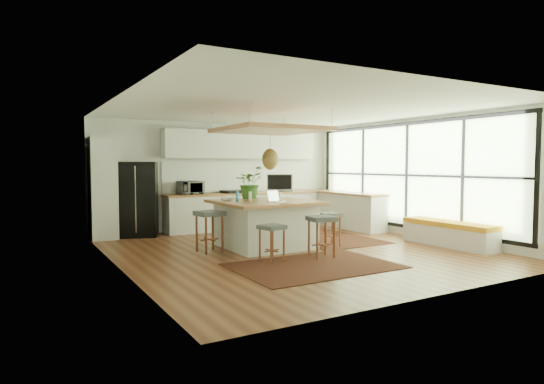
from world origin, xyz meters
TOP-DOWN VIEW (x-y plane):
  - floor at (0.00, 0.00)m, footprint 7.00×7.00m
  - ceiling at (0.00, 0.00)m, footprint 7.00×7.00m
  - wall_back at (0.00, 3.50)m, footprint 6.50×0.00m
  - wall_front at (0.00, -3.50)m, footprint 6.50×0.00m
  - wall_left at (-3.25, 0.00)m, footprint 0.00×7.00m
  - wall_right at (3.25, 0.00)m, footprint 0.00×7.00m
  - window_wall at (3.22, 0.00)m, footprint 0.10×6.20m
  - pantry at (-2.95, 3.18)m, footprint 0.55×0.60m
  - back_counter_base at (0.55, 3.18)m, footprint 4.20×0.60m
  - back_counter_top at (0.55, 3.18)m, footprint 4.24×0.64m
  - backsplash at (0.55, 3.48)m, footprint 4.20×0.02m
  - upper_cabinets at (0.55, 3.32)m, footprint 4.20×0.34m
  - range at (0.30, 3.18)m, footprint 0.76×0.62m
  - right_counter_base at (2.93, 2.00)m, footprint 0.60×2.50m
  - right_counter_top at (2.93, 2.00)m, footprint 0.64×2.54m
  - window_bench at (2.95, -1.20)m, footprint 0.52×2.00m
  - ceiling_panel at (-0.30, 0.40)m, footprint 1.86×1.86m
  - rug_near at (-0.48, -1.35)m, footprint 2.60×1.80m
  - rug_right at (1.34, 0.85)m, footprint 1.80×2.60m
  - fridge at (-2.19, 3.19)m, footprint 1.03×0.93m
  - island at (-0.33, 0.55)m, footprint 1.85×1.85m
  - stool_near_left at (-0.92, -0.75)m, footprint 0.44×0.44m
  - stool_near_right at (0.04, -0.84)m, footprint 0.50×0.50m
  - stool_right_front at (0.84, -0.01)m, footprint 0.46×0.46m
  - stool_right_back at (0.90, 1.02)m, footprint 0.58×0.58m
  - stool_left_side at (-1.49, 0.62)m, footprint 0.52×0.52m
  - laptop at (-0.27, 0.18)m, footprint 0.40×0.42m
  - monitor at (0.29, 1.02)m, footprint 0.58×0.48m
  - microwave at (-0.93, 3.19)m, footprint 0.63×0.42m
  - island_plant at (-0.36, 1.17)m, footprint 0.87×0.90m
  - island_bowl at (-1.01, 0.88)m, footprint 0.29×0.29m
  - island_bottle_0 at (-0.88, 0.65)m, footprint 0.07×0.07m
  - island_bottle_1 at (-0.73, 0.40)m, footprint 0.07×0.07m

SIDE VIEW (x-z plane):
  - floor at x=0.00m, z-range 0.00..0.00m
  - rug_near at x=-0.48m, z-range 0.00..0.01m
  - rug_right at x=1.34m, z-range 0.00..0.01m
  - window_bench at x=2.95m, z-range 0.00..0.50m
  - stool_near_left at x=-0.92m, z-range 0.04..0.67m
  - stool_near_right at x=0.04m, z-range -0.01..0.72m
  - stool_right_front at x=0.84m, z-range 0.01..0.70m
  - stool_right_back at x=0.90m, z-range -0.03..0.74m
  - stool_left_side at x=-1.49m, z-range -0.03..0.74m
  - back_counter_base at x=0.55m, z-range 0.00..0.88m
  - right_counter_base at x=2.93m, z-range 0.00..0.88m
  - island at x=-0.33m, z-range 0.00..0.93m
  - range at x=0.30m, z-range 0.00..1.00m
  - back_counter_top at x=0.55m, z-range 0.88..0.93m
  - right_counter_top at x=2.93m, z-range 0.88..0.93m
  - fridge at x=-2.19m, z-range 0.07..1.78m
  - island_bowl at x=-1.01m, z-range 0.93..0.99m
  - island_bottle_0 at x=-0.88m, z-range 0.93..1.12m
  - island_bottle_1 at x=-0.73m, z-range 0.93..1.12m
  - laptop at x=-0.27m, z-range 0.93..1.17m
  - microwave at x=-0.93m, z-range 0.92..1.32m
  - pantry at x=-2.95m, z-range 0.00..2.25m
  - monitor at x=0.29m, z-range 0.93..1.45m
  - island_plant at x=-0.36m, z-range 0.93..1.46m
  - wall_back at x=0.00m, z-range -1.90..4.60m
  - wall_front at x=0.00m, z-range -1.90..4.60m
  - wall_left at x=-3.25m, z-range -2.15..4.85m
  - wall_right at x=3.25m, z-range -2.15..4.85m
  - backsplash at x=0.55m, z-range 0.95..1.75m
  - window_wall at x=3.22m, z-range 0.10..2.70m
  - ceiling_panel at x=-0.30m, z-range 1.65..2.45m
  - upper_cabinets at x=0.55m, z-range 1.80..2.50m
  - ceiling at x=0.00m, z-range 2.70..2.70m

